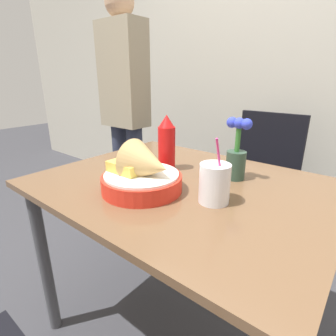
{
  "coord_description": "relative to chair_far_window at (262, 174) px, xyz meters",
  "views": [
    {
      "loc": [
        0.53,
        -0.74,
        1.12
      ],
      "look_at": [
        -0.03,
        -0.04,
        0.8
      ],
      "focal_mm": 28.0,
      "sensor_mm": 36.0,
      "label": 1
    }
  ],
  "objects": [
    {
      "name": "wall_window",
      "position": [
        -0.02,
        0.43,
        0.77
      ],
      "size": [
        7.0,
        0.06,
        2.6
      ],
      "color": "#B7B2A3",
      "rests_on": "ground_plane"
    },
    {
      "name": "drink_cup",
      "position": [
        0.16,
        -0.92,
        0.27
      ],
      "size": [
        0.1,
        0.1,
        0.21
      ],
      "color": "silver",
      "rests_on": "dining_table"
    },
    {
      "name": "person_standing",
      "position": [
        -0.87,
        -0.35,
        0.41
      ],
      "size": [
        0.32,
        0.18,
        1.63
      ],
      "color": "#2D3347",
      "rests_on": "ground_plane"
    },
    {
      "name": "dining_table",
      "position": [
        -0.02,
        -0.85,
        0.11
      ],
      "size": [
        1.05,
        0.83,
        0.74
      ],
      "color": "brown",
      "rests_on": "ground_plane"
    },
    {
      "name": "ketchup_bottle",
      "position": [
        -0.15,
        -0.77,
        0.33
      ],
      "size": [
        0.07,
        0.07,
        0.23
      ],
      "color": "red",
      "rests_on": "dining_table"
    },
    {
      "name": "flower_vase",
      "position": [
        0.12,
        -0.69,
        0.31
      ],
      "size": [
        0.1,
        0.07,
        0.23
      ],
      "color": "#2D4738",
      "rests_on": "dining_table"
    },
    {
      "name": "ground_plane",
      "position": [
        -0.02,
        -0.85,
        -0.53
      ],
      "size": [
        12.0,
        12.0,
        0.0
      ],
      "primitive_type": "plane",
      "color": "#38383D"
    },
    {
      "name": "chair_far_window",
      "position": [
        0.0,
        0.0,
        0.0
      ],
      "size": [
        0.4,
        0.4,
        0.91
      ],
      "color": "black",
      "rests_on": "ground_plane"
    },
    {
      "name": "food_basket",
      "position": [
        -0.07,
        -1.0,
        0.28
      ],
      "size": [
        0.28,
        0.28,
        0.18
      ],
      "color": "red",
      "rests_on": "dining_table"
    }
  ]
}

